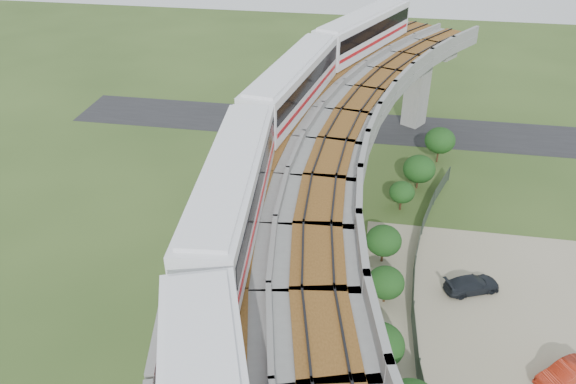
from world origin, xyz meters
TOP-DOWN VIEW (x-y plane):
  - ground at (0.00, 0.00)m, footprint 160.00×160.00m
  - dirt_lot at (14.00, -2.00)m, footprint 18.00×26.00m
  - asphalt_road at (0.00, 30.00)m, footprint 60.00×8.00m
  - viaduct at (3.84, 0.00)m, footprint 19.58×73.98m
  - metro_train at (0.36, 1.39)m, footprint 11.24×61.32m
  - fence at (9.75, 0.00)m, footprint 3.87×38.73m
  - tree_0 at (11.35, 22.91)m, footprint 3.00×3.00m
  - tree_1 at (9.21, 17.36)m, footprint 2.96×2.96m
  - tree_2 at (7.67, 13.36)m, footprint 2.20×2.20m
  - tree_3 at (6.28, 5.76)m, footprint 2.70×2.70m
  - tree_4 at (6.56, 1.23)m, footprint 2.57×2.57m
  - tree_5 at (6.32, -4.71)m, footprint 2.97×2.97m
  - car_red at (17.32, -3.95)m, footprint 3.95×3.38m
  - car_dark at (12.70, 3.42)m, footprint 4.34×3.09m

SIDE VIEW (x-z plane):
  - ground at x=0.00m, z-range 0.00..0.00m
  - asphalt_road at x=0.00m, z-range 0.00..0.03m
  - dirt_lot at x=14.00m, z-range 0.00..0.04m
  - car_dark at x=12.70m, z-range 0.04..1.21m
  - car_red at x=17.32m, z-range 0.04..1.32m
  - fence at x=9.75m, z-range 0.00..1.50m
  - tree_4 at x=6.56m, z-range 0.32..3.16m
  - tree_2 at x=7.67m, z-range 0.43..3.16m
  - tree_5 at x=6.32m, z-range 0.33..3.52m
  - tree_3 at x=6.28m, z-range 0.41..3.54m
  - tree_1 at x=9.21m, z-range 0.39..3.68m
  - tree_0 at x=11.35m, z-range 0.57..4.26m
  - viaduct at x=3.84m, z-range 3.35..14.75m
  - metro_train at x=0.36m, z-range 10.49..14.13m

